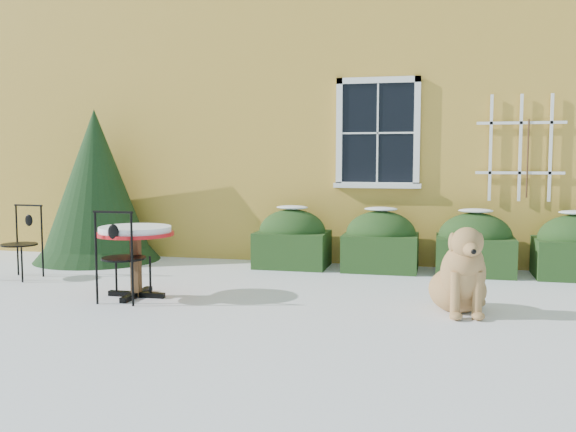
% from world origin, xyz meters
% --- Properties ---
extents(ground, '(80.00, 80.00, 0.00)m').
position_xyz_m(ground, '(0.00, 0.00, 0.00)').
color(ground, white).
rests_on(ground, ground).
extents(house, '(12.40, 8.40, 6.40)m').
position_xyz_m(house, '(0.00, 7.00, 3.22)').
color(house, gold).
rests_on(house, ground).
extents(hedge_row, '(4.95, 0.80, 0.91)m').
position_xyz_m(hedge_row, '(1.65, 2.55, 0.40)').
color(hedge_row, '#193313').
rests_on(hedge_row, ground).
extents(evergreen_shrub, '(1.95, 1.95, 2.36)m').
position_xyz_m(evergreen_shrub, '(-3.43, 2.45, 0.95)').
color(evergreen_shrub, black).
rests_on(evergreen_shrub, ground).
extents(bistro_table, '(0.89, 0.89, 0.82)m').
position_xyz_m(bistro_table, '(-1.60, 0.12, 0.69)').
color(bistro_table, black).
rests_on(bistro_table, ground).
extents(patio_chair_near, '(0.50, 0.50, 1.04)m').
position_xyz_m(patio_chair_near, '(-1.64, -0.15, 0.52)').
color(patio_chair_near, black).
rests_on(patio_chair_near, ground).
extents(patio_chair_far, '(0.47, 0.47, 0.98)m').
position_xyz_m(patio_chair_far, '(-3.63, 0.84, 0.49)').
color(patio_chair_far, black).
rests_on(patio_chair_far, ground).
extents(dog, '(0.72, 1.07, 0.95)m').
position_xyz_m(dog, '(2.04, 0.16, 0.38)').
color(dog, '#B0844F').
rests_on(dog, ground).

